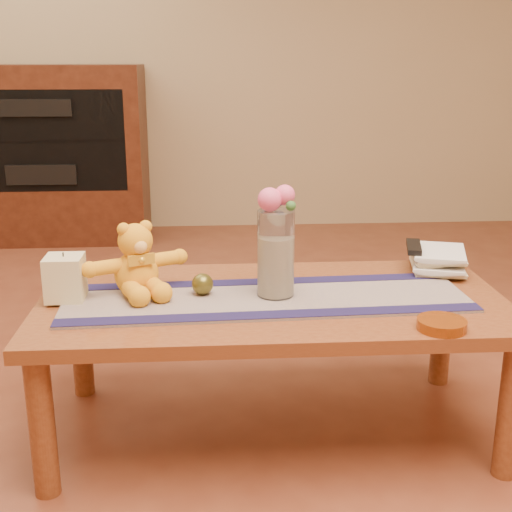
{
  "coord_description": "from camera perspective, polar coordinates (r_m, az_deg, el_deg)",
  "views": [
    {
      "loc": [
        -0.18,
        -1.93,
        1.15
      ],
      "look_at": [
        -0.05,
        0.0,
        0.58
      ],
      "focal_mm": 47.74,
      "sensor_mm": 36.0,
      "label": 1
    }
  ],
  "objects": [
    {
      "name": "rose_right",
      "position": [
        1.98,
        2.42,
        5.13
      ],
      "size": [
        0.06,
        0.06,
        0.06
      ],
      "primitive_type": "sphere",
      "color": "#EA5285",
      "rests_on": "glass_vase"
    },
    {
      "name": "pillar_candle",
      "position": [
        2.08,
        -15.71,
        -1.76
      ],
      "size": [
        0.11,
        0.11,
        0.13
      ],
      "primitive_type": "cube",
      "rotation": [
        0.0,
        0.0,
        0.0
      ],
      "color": "beige",
      "rests_on": "persian_runner"
    },
    {
      "name": "cabinet_cavity",
      "position": [
        4.32,
        -17.69,
        9.14
      ],
      "size": [
        1.02,
        0.03,
        0.61
      ],
      "primitive_type": "cube",
      "color": "black",
      "rests_on": "media_cabinet"
    },
    {
      "name": "persian_runner",
      "position": [
        2.03,
        0.89,
        -3.58
      ],
      "size": [
        1.21,
        0.4,
        0.01
      ],
      "primitive_type": "cube",
      "rotation": [
        0.0,
        0.0,
        0.04
      ],
      "color": "#1D1C4E",
      "rests_on": "coffee_table_top"
    },
    {
      "name": "glass_vase",
      "position": [
        2.01,
        1.67,
        0.21
      ],
      "size": [
        0.11,
        0.11,
        0.26
      ],
      "primitive_type": "cylinder",
      "color": "silver",
      "rests_on": "persian_runner"
    },
    {
      "name": "table_leg_fl",
      "position": [
        1.95,
        -17.5,
        -13.44
      ],
      "size": [
        0.07,
        0.07,
        0.41
      ],
      "primitive_type": "cylinder",
      "color": "#622F17",
      "rests_on": "floor"
    },
    {
      "name": "rose_left",
      "position": [
        1.96,
        1.16,
        4.75
      ],
      "size": [
        0.07,
        0.07,
        0.07
      ],
      "primitive_type": "sphere",
      "color": "#EA5285",
      "rests_on": "glass_vase"
    },
    {
      "name": "teddy_bear",
      "position": [
        2.08,
        -10.04,
        -0.25
      ],
      "size": [
        0.38,
        0.36,
        0.21
      ],
      "primitive_type": null,
      "rotation": [
        0.0,
        0.0,
        0.43
      ],
      "color": "orange",
      "rests_on": "persian_runner"
    },
    {
      "name": "book_top",
      "position": [
        2.35,
        13.15,
        0.39
      ],
      "size": [
        0.22,
        0.26,
        0.02
      ],
      "primitive_type": "imported",
      "rotation": [
        0.0,
        0.0,
        -0.29
      ],
      "color": "beige",
      "rests_on": "book_upper"
    },
    {
      "name": "amber_dish",
      "position": [
        1.88,
        15.29,
        -5.56
      ],
      "size": [
        0.15,
        0.15,
        0.03
      ],
      "primitive_type": "cylinder",
      "rotation": [
        0.0,
        0.0,
        -0.15
      ],
      "color": "#BF5914",
      "rests_on": "coffee_table_top"
    },
    {
      "name": "runner_border_far",
      "position": [
        2.17,
        0.42,
        -2.15
      ],
      "size": [
        1.2,
        0.11,
        0.0
      ],
      "primitive_type": "cube",
      "rotation": [
        0.0,
        0.0,
        0.04
      ],
      "color": "#18143D",
      "rests_on": "persian_runner"
    },
    {
      "name": "candle_wick",
      "position": [
        2.06,
        -15.86,
        0.13
      ],
      "size": [
        0.0,
        0.0,
        0.01
      ],
      "primitive_type": "cylinder",
      "rotation": [
        0.0,
        0.0,
        0.0
      ],
      "color": "black",
      "rests_on": "pillar_candle"
    },
    {
      "name": "stereo_lower",
      "position": [
        4.45,
        -17.16,
        6.79
      ],
      "size": [
        0.42,
        0.28,
        0.12
      ],
      "primitive_type": "cube",
      "color": "black",
      "rests_on": "media_cabinet"
    },
    {
      "name": "table_leg_bl",
      "position": [
        2.46,
        -14.44,
        -6.77
      ],
      "size": [
        0.07,
        0.07,
        0.41
      ],
      "primitive_type": "cylinder",
      "color": "#622F17",
      "rests_on": "floor"
    },
    {
      "name": "coffee_table_top",
      "position": [
        2.07,
        1.39,
        -3.97
      ],
      "size": [
        1.4,
        0.7,
        0.04
      ],
      "primitive_type": "cube",
      "color": "#622F17",
      "rests_on": "floor"
    },
    {
      "name": "bronze_ball",
      "position": [
        2.05,
        -4.5,
        -2.36
      ],
      "size": [
        0.07,
        0.07,
        0.07
      ],
      "primitive_type": "sphere",
      "rotation": [
        0.0,
        0.0,
        0.04
      ],
      "color": "#4F4B1A",
      "rests_on": "persian_runner"
    },
    {
      "name": "tv_remote",
      "position": [
        2.34,
        13.08,
        0.75
      ],
      "size": [
        0.08,
        0.17,
        0.02
      ],
      "primitive_type": "cube",
      "rotation": [
        0.0,
        0.0,
        -0.24
      ],
      "color": "black",
      "rests_on": "book_top"
    },
    {
      "name": "media_cabinet",
      "position": [
        4.57,
        -16.89,
        8.16
      ],
      "size": [
        1.2,
        0.5,
        1.1
      ],
      "primitive_type": "cube",
      "color": "black",
      "rests_on": "floor"
    },
    {
      "name": "stereo_upper",
      "position": [
        4.41,
        -17.6,
        11.87
      ],
      "size": [
        0.42,
        0.28,
        0.1
      ],
      "primitive_type": "cube",
      "color": "black",
      "rests_on": "media_cabinet"
    },
    {
      "name": "runner_border_near",
      "position": [
        1.9,
        1.42,
        -4.92
      ],
      "size": [
        1.2,
        0.11,
        0.0
      ],
      "primitive_type": "cube",
      "rotation": [
        0.0,
        0.0,
        0.04
      ],
      "color": "#18143D",
      "rests_on": "persian_runner"
    },
    {
      "name": "table_leg_fr",
      "position": [
        2.06,
        20.55,
        -12.0
      ],
      "size": [
        0.07,
        0.07,
        0.41
      ],
      "primitive_type": "cylinder",
      "color": "#622F17",
      "rests_on": "floor"
    },
    {
      "name": "table_leg_br",
      "position": [
        2.55,
        15.32,
        -5.97
      ],
      "size": [
        0.07,
        0.07,
        0.41
      ],
      "primitive_type": "cylinder",
      "color": "#622F17",
      "rests_on": "floor"
    },
    {
      "name": "cabinet_shelf",
      "position": [
        4.41,
        -17.44,
        9.29
      ],
      "size": [
        1.02,
        0.2,
        0.02
      ],
      "primitive_type": "cube",
      "color": "black",
      "rests_on": "media_cabinet"
    },
    {
      "name": "blue_flower_side",
      "position": [
        1.99,
        0.79,
        4.5
      ],
      "size": [
        0.04,
        0.04,
        0.04
      ],
      "primitive_type": "sphere",
      "color": "#4E4FA9",
      "rests_on": "glass_vase"
    },
    {
      "name": "leaf_sprig",
      "position": [
        1.96,
        2.93,
        4.22
      ],
      "size": [
        0.03,
        0.03,
        0.03
      ],
      "primitive_type": "sphere",
      "color": "#33662D",
      "rests_on": "glass_vase"
    },
    {
      "name": "book_bottom",
      "position": [
        2.37,
        12.96,
        -0.92
      ],
      "size": [
        0.2,
        0.25,
        0.02
      ],
      "primitive_type": "imported",
      "rotation": [
        0.0,
        0.0,
        -0.19
      ],
      "color": "beige",
      "rests_on": "coffee_table_top"
    },
    {
      "name": "book_upper",
      "position": [
        2.36,
        12.87,
        -0.01
      ],
      "size": [
        0.19,
        0.24,
        0.02
      ],
      "primitive_type": "imported",
      "rotation": [
        0.0,
        0.0,
        -0.14
      ],
      "color": "beige",
      "rests_on": "book_lower"
    },
    {
      "name": "potpourri_fill",
      "position": [
        2.02,
        1.66,
        -0.86
      ],
      "size": [
        0.09,
        0.09,
        0.18
      ],
      "primitive_type": "cylinder",
      "color": "beige",
      "rests_on": "glass_vase"
    },
    {
      "name": "wall_back",
      "position": [
        4.69,
        -1.73,
        18.85
      ],
      "size": [
        5.5,
        0.0,
        5.5
      ],
      "primitive_type": "plane",
      "rotation": [
        1.57,
        0.0,
        0.0
      ],
      "color": "tan",
      "rests_on": "floor"
    },
    {
      "name": "book_lower",
      "position": [
        2.36,
        13.11,
        -0.51
      ],
      "size": [
        0.23,
        0.26,
        0.02
      ],
      "primitive_type": "imported",
      "rotation": [
        0.0,
        0.0,
        -0.33
      ],
      "color": "beige",
      "rests_on": "book_bottom"
    },
    {
      "name": "blue_flower_back",
      "position": [
        2.01,
        1.9,
        4.82
      ],
      "size": [
        0.04,
        0.04,
        0.04
      ],
      "primitive_type": "sphere",
      "color": "#4E4FA9",
      "rests_on": "glass_vase"
    },
    {
      "name": "floor",
      "position": [
        2.25,
        1.31,
        -14.28
      ],
      "size": [
        5.5,
        5.5,
        0.0
      ],
      "primitive_type": "plane",
      "color": "brown",
      "rests_on": "ground"
    }
  ]
}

